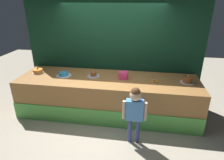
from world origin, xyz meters
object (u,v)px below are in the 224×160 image
cake_far_left (38,71)px  donut (155,81)px  pink_box (123,75)px  cake_far_right (188,80)px  child_figure (135,108)px  cake_center_right (94,75)px  cake_center_left (64,74)px

cake_far_left → donut: bearing=-2.1°
pink_box → cake_far_left: bearing=179.3°
pink_box → cake_far_right: bearing=-0.4°
child_figure → cake_center_right: 1.49m
cake_center_right → cake_far_right: bearing=-1.0°
child_figure → donut: 1.04m
child_figure → cake_center_left: bearing=150.7°
child_figure → cake_center_left: (-1.73, 0.97, 0.18)m
cake_far_left → cake_far_right: cake_far_right is taller
pink_box → cake_center_left: bearing=-177.7°
donut → cake_center_right: (-1.41, 0.10, 0.02)m
cake_far_right → cake_center_left: bearing=-179.0°
child_figure → cake_center_right: (-1.03, 1.06, 0.18)m
cake_center_right → child_figure: bearing=-45.9°
cake_center_left → cake_far_right: (2.82, 0.05, 0.03)m
cake_far_left → cake_center_left: cake_far_left is taller
cake_far_left → cake_center_left: 0.71m
pink_box → cake_center_left: 1.41m
child_figure → cake_far_left: bearing=156.5°
child_figure → cake_center_left: child_figure is taller
cake_center_right → cake_far_right: cake_far_right is taller
child_figure → cake_center_right: bearing=134.1°
child_figure → pink_box: 1.10m
pink_box → donut: 0.71m
pink_box → donut: (0.71, -0.08, -0.06)m
cake_center_right → cake_far_right: 2.12m
donut → cake_far_right: bearing=5.3°
pink_box → cake_center_left: (-1.41, -0.06, -0.04)m
donut → cake_center_left: (-2.12, 0.02, 0.02)m
cake_center_right → donut: bearing=-4.2°
cake_far_left → pink_box: bearing=-0.7°
donut → cake_center_right: 1.41m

